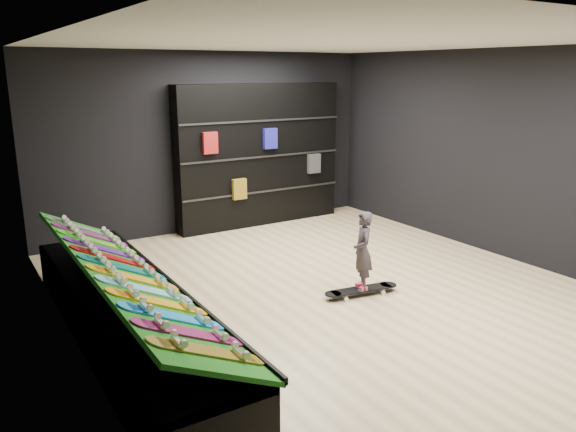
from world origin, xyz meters
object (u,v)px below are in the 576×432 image
display_rack (126,319)px  floor_skateboard (361,292)px  child (362,266)px  back_shelving (259,155)px

display_rack → floor_skateboard: display_rack is taller
floor_skateboard → child: (0.00, 0.00, 0.34)m
floor_skateboard → child: child is taller
child → display_rack: bearing=-69.8°
display_rack → child: 2.81m
display_rack → child: (2.79, -0.31, 0.13)m
display_rack → back_shelving: (3.40, 3.32, 0.98)m
display_rack → child: bearing=-6.3°
floor_skateboard → child: bearing=0.0°
back_shelving → child: (-0.61, -3.63, -0.85)m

